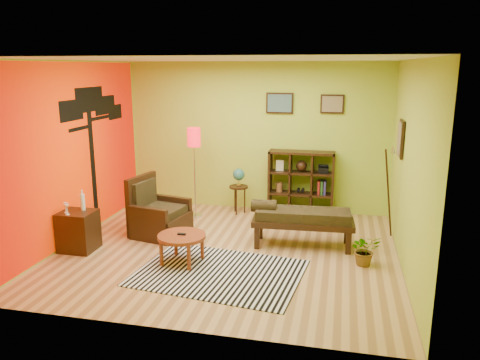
% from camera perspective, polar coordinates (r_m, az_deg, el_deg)
% --- Properties ---
extents(ground, '(5.00, 5.00, 0.00)m').
position_cam_1_polar(ground, '(7.14, -1.52, -8.58)').
color(ground, tan).
rests_on(ground, ground).
extents(room_shell, '(5.04, 4.54, 2.82)m').
position_cam_1_polar(room_shell, '(6.71, -2.36, 5.92)').
color(room_shell, '#AACA38').
rests_on(room_shell, ground).
extents(zebra_rug, '(2.33, 1.81, 0.01)m').
position_cam_1_polar(zebra_rug, '(6.41, -2.53, -11.22)').
color(zebra_rug, silver).
rests_on(zebra_rug, ground).
extents(coffee_table, '(0.68, 0.68, 0.44)m').
position_cam_1_polar(coffee_table, '(6.65, -7.11, -7.10)').
color(coffee_table, maroon).
rests_on(coffee_table, ground).
extents(armchair, '(0.94, 0.94, 0.97)m').
position_cam_1_polar(armchair, '(7.83, -10.03, -4.48)').
color(armchair, black).
rests_on(armchair, ground).
extents(side_cabinet, '(0.51, 0.46, 0.92)m').
position_cam_1_polar(side_cabinet, '(7.47, -19.12, -5.84)').
color(side_cabinet, black).
rests_on(side_cabinet, ground).
extents(floor_lamp, '(0.25, 0.25, 1.64)m').
position_cam_1_polar(floor_lamp, '(8.45, -5.62, 4.24)').
color(floor_lamp, silver).
rests_on(floor_lamp, ground).
extents(globe_table, '(0.35, 0.35, 0.86)m').
position_cam_1_polar(globe_table, '(8.72, -0.17, 0.05)').
color(globe_table, black).
rests_on(globe_table, ground).
extents(cube_shelf, '(1.20, 0.35, 1.20)m').
position_cam_1_polar(cube_shelf, '(8.73, 7.53, -0.40)').
color(cube_shelf, black).
rests_on(cube_shelf, ground).
extents(bench, '(1.58, 0.64, 0.71)m').
position_cam_1_polar(bench, '(7.23, 7.34, -4.57)').
color(bench, black).
rests_on(bench, ground).
extents(potted_plant, '(0.52, 0.55, 0.35)m').
position_cam_1_polar(potted_plant, '(6.82, 14.96, -8.60)').
color(potted_plant, '#26661E').
rests_on(potted_plant, ground).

